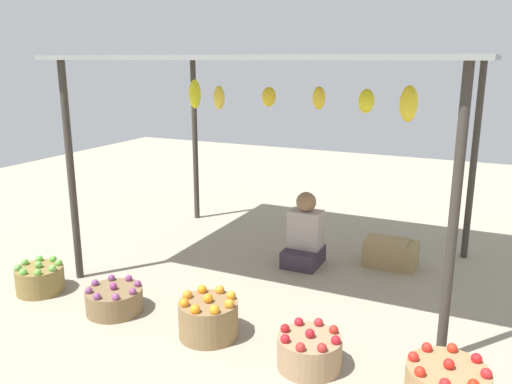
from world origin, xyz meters
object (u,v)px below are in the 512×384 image
basket_oranges (208,318)px  basket_red_tomatoes (447,383)px  basket_purple_onions (114,300)px  vendor_person (305,237)px  wooden_crate_near_vendor (397,255)px  basket_red_apples (309,351)px  basket_green_apples (40,279)px  wooden_crate_stacked_rear (386,252)px

basket_oranges → basket_red_tomatoes: bearing=-1.5°
basket_purple_onions → vendor_person: bearing=57.2°
wooden_crate_near_vendor → basket_red_apples: bearing=-95.6°
basket_green_apples → wooden_crate_near_vendor: basket_green_apples is taller
vendor_person → wooden_crate_stacked_rear: 0.87m
basket_red_tomatoes → wooden_crate_near_vendor: (-0.70, 2.10, 0.01)m
basket_purple_onions → basket_red_tomatoes: basket_red_tomatoes is taller
basket_green_apples → basket_red_apples: size_ratio=0.95×
basket_green_apples → vendor_person: bearing=40.3°
basket_red_tomatoes → wooden_crate_stacked_rear: size_ratio=1.19×
basket_green_apples → basket_purple_onions: 0.89m
basket_purple_onions → basket_oranges: size_ratio=1.04×
basket_oranges → wooden_crate_stacked_rear: (0.95, 2.05, -0.01)m
vendor_person → basket_oranges: 1.73m
wooden_crate_near_vendor → wooden_crate_stacked_rear: size_ratio=0.94×
basket_green_apples → basket_oranges: size_ratio=0.93×
basket_green_apples → wooden_crate_near_vendor: (2.89, 2.03, 0.00)m
basket_oranges → wooden_crate_near_vendor: size_ratio=1.14×
vendor_person → wooden_crate_stacked_rear: size_ratio=1.80×
vendor_person → basket_oranges: size_ratio=1.67×
basket_red_apples → wooden_crate_near_vendor: size_ratio=1.12×
basket_red_tomatoes → wooden_crate_near_vendor: size_ratio=1.27×
basket_oranges → wooden_crate_stacked_rear: 2.26m
basket_oranges → basket_red_tomatoes: size_ratio=0.90×
basket_red_apples → wooden_crate_stacked_rear: size_ratio=1.05×
basket_oranges → basket_red_tomatoes: 1.77m
vendor_person → basket_red_tomatoes: size_ratio=1.51×
basket_red_tomatoes → wooden_crate_stacked_rear: basket_red_tomatoes is taller
vendor_person → basket_green_apples: 2.62m
basket_red_apples → basket_red_tomatoes: (0.91, 0.02, -0.00)m
basket_green_apples → basket_red_apples: bearing=-1.9°
wooden_crate_near_vendor → basket_oranges: bearing=-117.4°
vendor_person → wooden_crate_near_vendor: bearing=20.6°
basket_red_apples → basket_red_tomatoes: size_ratio=0.88×
basket_red_apples → basket_red_tomatoes: 0.91m
basket_oranges → wooden_crate_stacked_rear: bearing=65.1°
basket_purple_onions → wooden_crate_stacked_rear: bearing=47.3°
vendor_person → basket_green_apples: (-1.99, -1.69, -0.17)m
wooden_crate_stacked_rear → basket_red_tomatoes: bearing=-68.7°
basket_green_apples → basket_red_apples: 2.69m
basket_red_tomatoes → wooden_crate_stacked_rear: (-0.82, 2.10, 0.02)m
basket_oranges → wooden_crate_near_vendor: bearing=62.6°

